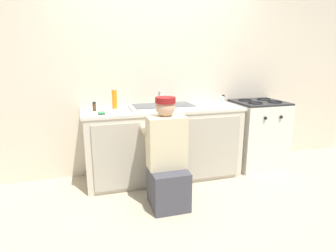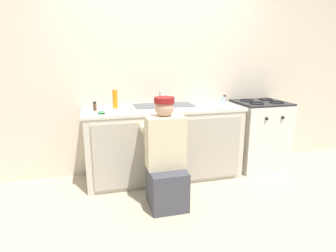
# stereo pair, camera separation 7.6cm
# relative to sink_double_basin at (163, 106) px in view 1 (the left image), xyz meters

# --- Properties ---
(ground_plane) EXTENTS (12.00, 12.00, 0.00)m
(ground_plane) POSITION_rel_sink_double_basin_xyz_m (0.00, -0.30, -0.90)
(ground_plane) COLOR tan
(back_wall) EXTENTS (6.00, 0.10, 2.50)m
(back_wall) POSITION_rel_sink_double_basin_xyz_m (0.00, 0.35, 0.35)
(back_wall) COLOR beige
(back_wall) RESTS_ON ground_plane
(counter_cabinet) EXTENTS (1.87, 0.62, 0.85)m
(counter_cabinet) POSITION_rel_sink_double_basin_xyz_m (0.00, -0.01, -0.48)
(counter_cabinet) COLOR beige
(counter_cabinet) RESTS_ON ground_plane
(countertop) EXTENTS (1.91, 0.62, 0.03)m
(countertop) POSITION_rel_sink_double_basin_xyz_m (0.00, -0.00, -0.04)
(countertop) COLOR beige
(countertop) RESTS_ON counter_cabinet
(sink_double_basin) EXTENTS (0.80, 0.44, 0.19)m
(sink_double_basin) POSITION_rel_sink_double_basin_xyz_m (0.00, 0.00, 0.00)
(sink_double_basin) COLOR silver
(sink_double_basin) RESTS_ON countertop
(stove_range) EXTENTS (0.65, 0.62, 0.91)m
(stove_range) POSITION_rel_sink_double_basin_xyz_m (1.33, -0.00, -0.45)
(stove_range) COLOR silver
(stove_range) RESTS_ON ground_plane
(plumber_person) EXTENTS (0.42, 0.61, 1.10)m
(plumber_person) POSITION_rel_sink_double_basin_xyz_m (-0.15, -0.68, -0.44)
(plumber_person) COLOR #3F3F47
(plumber_person) RESTS_ON ground_plane
(spice_bottle_pepper) EXTENTS (0.04, 0.04, 0.10)m
(spice_bottle_pepper) POSITION_rel_sink_double_basin_xyz_m (-0.80, 0.03, 0.03)
(spice_bottle_pepper) COLOR #513823
(spice_bottle_pepper) RESTS_ON countertop
(water_glass) EXTENTS (0.06, 0.06, 0.10)m
(water_glass) POSITION_rel_sink_double_basin_xyz_m (0.79, 0.02, 0.03)
(water_glass) COLOR #ADC6CC
(water_glass) RESTS_ON countertop
(soap_bottle_orange) EXTENTS (0.06, 0.06, 0.25)m
(soap_bottle_orange) POSITION_rel_sink_double_basin_xyz_m (-0.56, 0.12, 0.09)
(soap_bottle_orange) COLOR orange
(soap_bottle_orange) RESTS_ON countertop
(spice_bottle_red) EXTENTS (0.04, 0.04, 0.10)m
(spice_bottle_red) POSITION_rel_sink_double_basin_xyz_m (0.86, 0.13, 0.03)
(spice_bottle_red) COLOR red
(spice_bottle_red) RESTS_ON countertop
(cell_phone) EXTENTS (0.07, 0.14, 0.01)m
(cell_phone) POSITION_rel_sink_double_basin_xyz_m (-0.73, -0.13, -0.01)
(cell_phone) COLOR black
(cell_phone) RESTS_ON countertop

